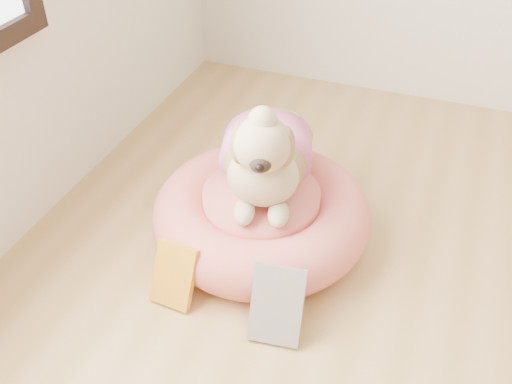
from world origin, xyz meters
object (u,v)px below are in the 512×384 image
(dog, at_px, (266,137))
(book_yellow, at_px, (174,275))
(pet_bed, at_px, (261,214))
(book_white, at_px, (277,305))

(dog, relative_size, book_yellow, 2.68)
(dog, height_order, book_yellow, dog)
(book_yellow, bearing_deg, pet_bed, 71.97)
(dog, height_order, book_white, dog)
(pet_bed, relative_size, dog, 1.40)
(pet_bed, bearing_deg, book_white, -63.67)
(pet_bed, distance_m, dog, 0.29)
(book_yellow, distance_m, book_white, 0.33)
(pet_bed, xyz_separation_m, dog, (0.00, 0.03, 0.29))
(dog, distance_m, book_yellow, 0.50)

